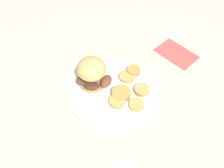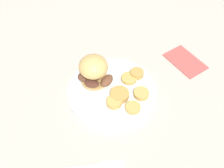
# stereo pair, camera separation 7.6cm
# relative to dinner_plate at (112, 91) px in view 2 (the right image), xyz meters

# --- Properties ---
(ground_plane) EXTENTS (4.00, 4.00, 0.00)m
(ground_plane) POSITION_rel_dinner_plate_xyz_m (0.00, 0.00, -0.01)
(ground_plane) COLOR #B2A899
(dinner_plate) EXTENTS (0.27, 0.27, 0.02)m
(dinner_plate) POSITION_rel_dinner_plate_xyz_m (0.00, 0.00, 0.00)
(dinner_plate) COLOR silver
(dinner_plate) RESTS_ON ground_plane
(sandwich) EXTENTS (0.11, 0.11, 0.09)m
(sandwich) POSITION_rel_dinner_plate_xyz_m (0.06, -0.00, 0.06)
(sandwich) COLOR tan
(sandwich) RESTS_ON dinner_plate
(potato_round_0) EXTENTS (0.05, 0.05, 0.01)m
(potato_round_0) POSITION_rel_dinner_plate_xyz_m (-0.02, -0.06, 0.01)
(potato_round_0) COLOR tan
(potato_round_0) RESTS_ON dinner_plate
(potato_round_1) EXTENTS (0.05, 0.05, 0.01)m
(potato_round_1) POSITION_rel_dinner_plate_xyz_m (-0.08, -0.03, 0.01)
(potato_round_1) COLOR tan
(potato_round_1) RESTS_ON dinner_plate
(potato_round_2) EXTENTS (0.04, 0.04, 0.02)m
(potato_round_2) POSITION_rel_dinner_plate_xyz_m (-0.03, -0.09, 0.02)
(potato_round_2) COLOR #BC8942
(potato_round_2) RESTS_ON dinner_plate
(potato_round_3) EXTENTS (0.04, 0.04, 0.01)m
(potato_round_3) POSITION_rel_dinner_plate_xyz_m (-0.03, 0.04, 0.01)
(potato_round_3) COLOR tan
(potato_round_3) RESTS_ON dinner_plate
(potato_round_4) EXTENTS (0.06, 0.06, 0.02)m
(potato_round_4) POSITION_rel_dinner_plate_xyz_m (-0.03, 0.01, 0.02)
(potato_round_4) COLOR #BC8942
(potato_round_4) RESTS_ON dinner_plate
(potato_round_5) EXTENTS (0.04, 0.04, 0.01)m
(potato_round_5) POSITION_rel_dinner_plate_xyz_m (-0.09, 0.03, 0.01)
(potato_round_5) COLOR tan
(potato_round_5) RESTS_ON dinner_plate
(fork) EXTENTS (0.15, 0.13, 0.00)m
(fork) POSITION_rel_dinner_plate_xyz_m (-0.08, 0.23, -0.01)
(fork) COLOR silver
(fork) RESTS_ON ground_plane
(napkin) EXTENTS (0.16, 0.13, 0.01)m
(napkin) POSITION_rel_dinner_plate_xyz_m (-0.14, -0.24, -0.01)
(napkin) COLOR #B24C47
(napkin) RESTS_ON ground_plane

